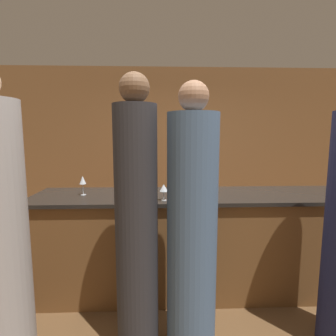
{
  "coord_description": "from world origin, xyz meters",
  "views": [
    {
      "loc": [
        -0.39,
        -2.54,
        1.6
      ],
      "look_at": [
        -0.29,
        0.1,
        1.26
      ],
      "focal_mm": 28.0,
      "sensor_mm": 36.0,
      "label": 1
    }
  ],
  "objects": [
    {
      "name": "wine_glass_1",
      "position": [
        -0.34,
        -0.24,
        1.12
      ],
      "size": [
        0.08,
        0.08,
        0.15
      ],
      "color": "silver",
      "rests_on": "bar_counter"
    },
    {
      "name": "bartender",
      "position": [
        -0.72,
        0.79,
        0.93
      ],
      "size": [
        0.33,
        0.33,
        1.99
      ],
      "rotation": [
        0.0,
        0.0,
        3.14
      ],
      "color": "orange",
      "rests_on": "ground_plane"
    },
    {
      "name": "wine_bottle_1",
      "position": [
        -0.65,
        -0.08,
        1.11
      ],
      "size": [
        0.07,
        0.07,
        0.26
      ],
      "color": "black",
      "rests_on": "bar_counter"
    },
    {
      "name": "bar_counter",
      "position": [
        0.0,
        0.0,
        0.5
      ],
      "size": [
        3.24,
        0.73,
        1.01
      ],
      "color": "brown",
      "rests_on": "ground_plane"
    },
    {
      "name": "back_wall",
      "position": [
        0.0,
        2.37,
        1.4
      ],
      "size": [
        8.0,
        0.06,
        2.8
      ],
      "color": "brown",
      "rests_on": "ground_plane"
    },
    {
      "name": "ground_plane",
      "position": [
        0.0,
        0.0,
        0.0
      ],
      "size": [
        14.0,
        14.0,
        0.0
      ],
      "primitive_type": "plane",
      "color": "brown"
    },
    {
      "name": "wine_glass_5",
      "position": [
        -0.14,
        -0.29,
        1.13
      ],
      "size": [
        0.07,
        0.07,
        0.17
      ],
      "color": "silver",
      "rests_on": "bar_counter"
    },
    {
      "name": "wine_glass_0",
      "position": [
        -0.17,
        -0.07,
        1.12
      ],
      "size": [
        0.07,
        0.07,
        0.16
      ],
      "color": "silver",
      "rests_on": "bar_counter"
    },
    {
      "name": "wine_glass_3",
      "position": [
        -0.52,
        -0.01,
        1.12
      ],
      "size": [
        0.07,
        0.07,
        0.16
      ],
      "color": "silver",
      "rests_on": "bar_counter"
    },
    {
      "name": "wine_glass_2",
      "position": [
        -1.13,
        -0.0,
        1.15
      ],
      "size": [
        0.06,
        0.06,
        0.19
      ],
      "color": "silver",
      "rests_on": "bar_counter"
    },
    {
      "name": "wine_glass_4",
      "position": [
        -0.44,
        -0.26,
        1.13
      ],
      "size": [
        0.07,
        0.07,
        0.16
      ],
      "color": "silver",
      "rests_on": "bar_counter"
    },
    {
      "name": "guest_3",
      "position": [
        -0.15,
        -0.8,
        0.91
      ],
      "size": [
        0.35,
        0.35,
        1.94
      ],
      "color": "#4C6B93",
      "rests_on": "ground_plane"
    },
    {
      "name": "guest_1",
      "position": [
        -0.54,
        -0.76,
        0.95
      ],
      "size": [
        0.3,
        0.3,
        2.0
      ],
      "color": "#2D2D33",
      "rests_on": "ground_plane"
    }
  ]
}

